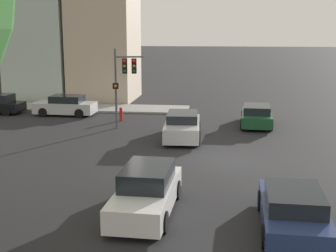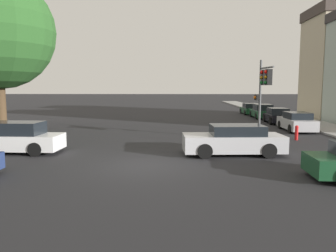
{
  "view_description": "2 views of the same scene",
  "coord_description": "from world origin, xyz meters",
  "px_view_note": "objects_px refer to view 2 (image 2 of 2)",
  "views": [
    {
      "loc": [
        -21.22,
        -0.12,
        5.98
      ],
      "look_at": [
        0.64,
        2.63,
        1.42
      ],
      "focal_mm": 50.0,
      "sensor_mm": 36.0,
      "label": 1
    },
    {
      "loc": [
        1.4,
        -13.43,
        3.24
      ],
      "look_at": [
        0.86,
        5.21,
        1.04
      ],
      "focal_mm": 35.0,
      "sensor_mm": 36.0,
      "label": 2
    }
  ],
  "objects_px": {
    "parked_car_3": "(251,109)",
    "parked_car_2": "(262,112)",
    "traffic_signal": "(263,85)",
    "crossing_car_1": "(14,138)",
    "parked_car_1": "(277,116)",
    "parked_car_0": "(297,122)",
    "crossing_car_0": "(234,140)",
    "fire_hydrant": "(297,132)"
  },
  "relations": [
    {
      "from": "crossing_car_1",
      "to": "fire_hydrant",
      "type": "relative_size",
      "value": 5.18
    },
    {
      "from": "crossing_car_1",
      "to": "parked_car_3",
      "type": "bearing_deg",
      "value": -123.5
    },
    {
      "from": "parked_car_3",
      "to": "parked_car_2",
      "type": "bearing_deg",
      "value": -179.01
    },
    {
      "from": "parked_car_0",
      "to": "fire_hydrant",
      "type": "relative_size",
      "value": 4.65
    },
    {
      "from": "traffic_signal",
      "to": "parked_car_3",
      "type": "bearing_deg",
      "value": -110.03
    },
    {
      "from": "parked_car_2",
      "to": "parked_car_3",
      "type": "bearing_deg",
      "value": 2.8
    },
    {
      "from": "parked_car_3",
      "to": "traffic_signal",
      "type": "bearing_deg",
      "value": 169.35
    },
    {
      "from": "parked_car_2",
      "to": "parked_car_3",
      "type": "distance_m",
      "value": 5.06
    },
    {
      "from": "crossing_car_0",
      "to": "fire_hydrant",
      "type": "distance_m",
      "value": 6.51
    },
    {
      "from": "crossing_car_1",
      "to": "parked_car_2",
      "type": "xyz_separation_m",
      "value": [
        17.12,
        19.11,
        -0.03
      ]
    },
    {
      "from": "traffic_signal",
      "to": "parked_car_2",
      "type": "distance_m",
      "value": 16.25
    },
    {
      "from": "crossing_car_0",
      "to": "traffic_signal",
      "type": "bearing_deg",
      "value": -124.92
    },
    {
      "from": "parked_car_1",
      "to": "parked_car_3",
      "type": "distance_m",
      "value": 10.21
    },
    {
      "from": "fire_hydrant",
      "to": "traffic_signal",
      "type": "bearing_deg",
      "value": -161.03
    },
    {
      "from": "parked_car_2",
      "to": "crossing_car_1",
      "type": "bearing_deg",
      "value": 140.06
    },
    {
      "from": "traffic_signal",
      "to": "crossing_car_0",
      "type": "height_order",
      "value": "traffic_signal"
    },
    {
      "from": "parked_car_3",
      "to": "fire_hydrant",
      "type": "height_order",
      "value": "parked_car_3"
    },
    {
      "from": "parked_car_1",
      "to": "parked_car_2",
      "type": "xyz_separation_m",
      "value": [
        -0.04,
        5.15,
        0.03
      ]
    },
    {
      "from": "parked_car_1",
      "to": "fire_hydrant",
      "type": "distance_m",
      "value": 9.72
    },
    {
      "from": "crossing_car_1",
      "to": "parked_car_2",
      "type": "height_order",
      "value": "crossing_car_1"
    },
    {
      "from": "parked_car_0",
      "to": "parked_car_1",
      "type": "xyz_separation_m",
      "value": [
        0.13,
        5.21,
        -0.01
      ]
    },
    {
      "from": "parked_car_0",
      "to": "fire_hydrant",
      "type": "xyz_separation_m",
      "value": [
        -1.55,
        -4.36,
        -0.19
      ]
    },
    {
      "from": "parked_car_0",
      "to": "parked_car_1",
      "type": "relative_size",
      "value": 1.1
    },
    {
      "from": "crossing_car_1",
      "to": "fire_hydrant",
      "type": "bearing_deg",
      "value": -162.48
    },
    {
      "from": "crossing_car_1",
      "to": "parked_car_1",
      "type": "xyz_separation_m",
      "value": [
        17.15,
        13.96,
        -0.06
      ]
    },
    {
      "from": "parked_car_2",
      "to": "fire_hydrant",
      "type": "height_order",
      "value": "parked_car_2"
    },
    {
      "from": "parked_car_3",
      "to": "parked_car_1",
      "type": "bearing_deg",
      "value": -179.26
    },
    {
      "from": "parked_car_1",
      "to": "parked_car_3",
      "type": "relative_size",
      "value": 0.93
    },
    {
      "from": "parked_car_0",
      "to": "parked_car_2",
      "type": "xyz_separation_m",
      "value": [
        0.1,
        10.36,
        0.02
      ]
    },
    {
      "from": "crossing_car_0",
      "to": "parked_car_3",
      "type": "bearing_deg",
      "value": -107.64
    },
    {
      "from": "traffic_signal",
      "to": "crossing_car_0",
      "type": "xyz_separation_m",
      "value": [
        -2.31,
        -3.75,
        -2.66
      ]
    },
    {
      "from": "traffic_signal",
      "to": "parked_car_0",
      "type": "xyz_separation_m",
      "value": [
        3.89,
        5.16,
        -2.69
      ]
    },
    {
      "from": "crossing_car_1",
      "to": "parked_car_3",
      "type": "xyz_separation_m",
      "value": [
        17.04,
        24.18,
        -0.09
      ]
    },
    {
      "from": "crossing_car_1",
      "to": "parked_car_0",
      "type": "xyz_separation_m",
      "value": [
        17.02,
        8.75,
        -0.05
      ]
    },
    {
      "from": "parked_car_1",
      "to": "parked_car_2",
      "type": "height_order",
      "value": "parked_car_2"
    },
    {
      "from": "traffic_signal",
      "to": "parked_car_3",
      "type": "height_order",
      "value": "traffic_signal"
    },
    {
      "from": "parked_car_3",
      "to": "crossing_car_0",
      "type": "bearing_deg",
      "value": 165.77
    },
    {
      "from": "parked_car_1",
      "to": "parked_car_3",
      "type": "xyz_separation_m",
      "value": [
        -0.12,
        10.21,
        -0.03
      ]
    },
    {
      "from": "parked_car_3",
      "to": "parked_car_0",
      "type": "bearing_deg",
      "value": -179.97
    },
    {
      "from": "fire_hydrant",
      "to": "parked_car_0",
      "type": "bearing_deg",
      "value": 70.43
    },
    {
      "from": "parked_car_1",
      "to": "parked_car_2",
      "type": "relative_size",
      "value": 0.82
    },
    {
      "from": "traffic_signal",
      "to": "crossing_car_1",
      "type": "distance_m",
      "value": 13.87
    }
  ]
}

